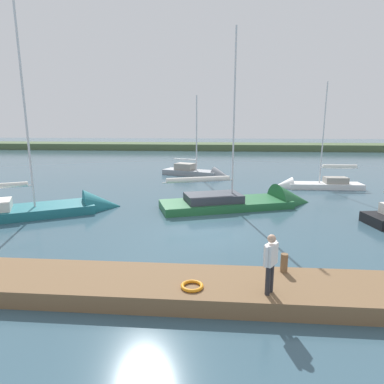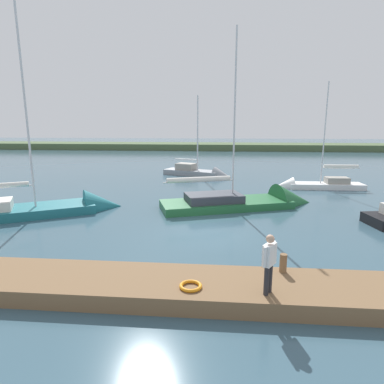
{
  "view_description": "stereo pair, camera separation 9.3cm",
  "coord_description": "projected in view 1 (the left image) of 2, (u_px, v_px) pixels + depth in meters",
  "views": [
    {
      "loc": [
        -0.45,
        14.73,
        5.14
      ],
      "look_at": [
        0.74,
        -0.15,
        1.97
      ],
      "focal_mm": 30.22,
      "sensor_mm": 36.0,
      "label": 1
    },
    {
      "loc": [
        -0.55,
        14.72,
        5.14
      ],
      "look_at": [
        0.74,
        -0.15,
        1.97
      ],
      "focal_mm": 30.22,
      "sensor_mm": 36.0,
      "label": 2
    }
  ],
  "objects": [
    {
      "name": "sailboat_far_left",
      "position": [
        312.0,
        186.0,
        26.2
      ],
      "size": [
        6.96,
        1.7,
        9.01
      ],
      "rotation": [
        0.0,
        0.0,
        0.01
      ],
      "color": "white",
      "rests_on": "ground_plane"
    },
    {
      "name": "ground_plane",
      "position": [
        207.0,
        233.0,
        15.46
      ],
      "size": [
        200.0,
        200.0,
        0.0
      ],
      "primitive_type": "plane",
      "color": "#385666"
    },
    {
      "name": "mooring_post_far",
      "position": [
        284.0,
        263.0,
        10.2
      ],
      "size": [
        0.22,
        0.22,
        0.6
      ],
      "primitive_type": "cylinder",
      "color": "brown",
      "rests_on": "dock_pier"
    },
    {
      "name": "dock_pier",
      "position": [
        201.0,
        288.0,
        9.75
      ],
      "size": [
        25.97,
        2.28,
        0.53
      ],
      "primitive_type": "cube",
      "color": "brown",
      "rests_on": "ground_plane"
    },
    {
      "name": "far_shoreline",
      "position": [
        216.0,
        149.0,
        65.18
      ],
      "size": [
        180.0,
        8.0,
        2.4
      ],
      "primitive_type": "cube",
      "color": "#4C603D",
      "rests_on": "ground_plane"
    },
    {
      "name": "person_on_dock",
      "position": [
        271.0,
        260.0,
        8.77
      ],
      "size": [
        0.44,
        0.56,
        1.71
      ],
      "rotation": [
        0.0,
        0.0,
        5.7
      ],
      "color": "#28282D",
      "rests_on": "dock_pier"
    },
    {
      "name": "sailboat_far_right",
      "position": [
        201.0,
        174.0,
        32.35
      ],
      "size": [
        7.27,
        4.37,
        8.7
      ],
      "rotation": [
        0.0,
        0.0,
        2.76
      ],
      "color": "gray",
      "rests_on": "ground_plane"
    },
    {
      "name": "life_ring_buoy",
      "position": [
        192.0,
        286.0,
        9.26
      ],
      "size": [
        0.66,
        0.66,
        0.1
      ],
      "primitive_type": "torus",
      "color": "orange",
      "rests_on": "dock_pier"
    },
    {
      "name": "sailboat_near_dock",
      "position": [
        254.0,
        204.0,
        20.55
      ],
      "size": [
        10.21,
        5.68,
        11.86
      ],
      "rotation": [
        0.0,
        0.0,
        3.46
      ],
      "color": "#236638",
      "rests_on": "ground_plane"
    },
    {
      "name": "sailboat_behind_pier",
      "position": [
        42.0,
        212.0,
        18.6
      ],
      "size": [
        10.43,
        7.18,
        13.45
      ],
      "rotation": [
        0.0,
        0.0,
        3.64
      ],
      "color": "#1E6B75",
      "rests_on": "ground_plane"
    }
  ]
}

